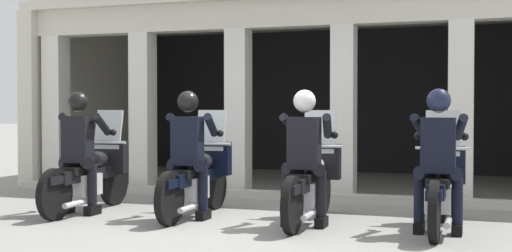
{
  "coord_description": "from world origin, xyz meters",
  "views": [
    {
      "loc": [
        2.75,
        -7.61,
        1.37
      ],
      "look_at": [
        0.0,
        0.5,
        1.15
      ],
      "focal_mm": 48.04,
      "sensor_mm": 36.0,
      "label": 1
    }
  ],
  "objects_px": {
    "police_officer_center_right": "(305,146)",
    "motorcycle_far_right": "(440,185)",
    "motorcycle_far_left": "(91,174)",
    "motorcycle_center_right": "(311,181)",
    "police_officer_far_right": "(438,148)",
    "police_officer_far_left": "(79,142)",
    "police_officer_center_left": "(189,143)",
    "motorcycle_center_left": "(198,176)"
  },
  "relations": [
    {
      "from": "motorcycle_far_left",
      "to": "motorcycle_far_right",
      "type": "relative_size",
      "value": 1.0
    },
    {
      "from": "motorcycle_far_right",
      "to": "police_officer_center_right",
      "type": "bearing_deg",
      "value": -172.37
    },
    {
      "from": "motorcycle_center_left",
      "to": "motorcycle_far_left",
      "type": "bearing_deg",
      "value": 177.3
    },
    {
      "from": "motorcycle_far_left",
      "to": "police_officer_center_right",
      "type": "height_order",
      "value": "police_officer_center_right"
    },
    {
      "from": "motorcycle_far_left",
      "to": "motorcycle_center_left",
      "type": "distance_m",
      "value": 1.5
    },
    {
      "from": "motorcycle_center_right",
      "to": "police_officer_center_right",
      "type": "distance_m",
      "value": 0.52
    },
    {
      "from": "motorcycle_far_left",
      "to": "motorcycle_far_right",
      "type": "height_order",
      "value": "same"
    },
    {
      "from": "police_officer_center_left",
      "to": "motorcycle_far_right",
      "type": "relative_size",
      "value": 0.78
    },
    {
      "from": "motorcycle_center_right",
      "to": "police_officer_far_right",
      "type": "bearing_deg",
      "value": -17.47
    },
    {
      "from": "motorcycle_center_left",
      "to": "motorcycle_center_right",
      "type": "bearing_deg",
      "value": -8.89
    },
    {
      "from": "police_officer_far_left",
      "to": "police_officer_center_left",
      "type": "xyz_separation_m",
      "value": [
        1.5,
        0.1,
        0.0
      ]
    },
    {
      "from": "motorcycle_center_left",
      "to": "police_officer_center_right",
      "type": "relative_size",
      "value": 1.29
    },
    {
      "from": "motorcycle_center_left",
      "to": "police_officer_far_left",
      "type": "bearing_deg",
      "value": -172.18
    },
    {
      "from": "police_officer_far_right",
      "to": "motorcycle_center_left",
      "type": "bearing_deg",
      "value": 170.47
    },
    {
      "from": "motorcycle_far_left",
      "to": "motorcycle_center_right",
      "type": "height_order",
      "value": "same"
    },
    {
      "from": "motorcycle_far_left",
      "to": "police_officer_far_right",
      "type": "distance_m",
      "value": 4.52
    },
    {
      "from": "police_officer_center_left",
      "to": "police_officer_center_right",
      "type": "xyz_separation_m",
      "value": [
        1.5,
        -0.06,
        0.0
      ]
    },
    {
      "from": "police_officer_center_left",
      "to": "police_officer_center_right",
      "type": "distance_m",
      "value": 1.5
    },
    {
      "from": "motorcycle_far_left",
      "to": "police_officer_center_left",
      "type": "distance_m",
      "value": 1.57
    },
    {
      "from": "police_officer_center_right",
      "to": "motorcycle_far_right",
      "type": "bearing_deg",
      "value": 3.95
    },
    {
      "from": "police_officer_center_left",
      "to": "police_officer_center_right",
      "type": "relative_size",
      "value": 1.0
    },
    {
      "from": "police_officer_far_right",
      "to": "police_officer_far_left",
      "type": "bearing_deg",
      "value": 177.57
    },
    {
      "from": "motorcycle_center_right",
      "to": "police_officer_center_right",
      "type": "height_order",
      "value": "police_officer_center_right"
    },
    {
      "from": "police_officer_center_left",
      "to": "motorcycle_center_right",
      "type": "xyz_separation_m",
      "value": [
        1.5,
        0.22,
        -0.44
      ]
    },
    {
      "from": "motorcycle_far_right",
      "to": "police_officer_far_right",
      "type": "xyz_separation_m",
      "value": [
        -0.0,
        -0.28,
        0.44
      ]
    },
    {
      "from": "police_officer_far_left",
      "to": "police_officer_center_left",
      "type": "bearing_deg",
      "value": 3.4
    },
    {
      "from": "police_officer_center_right",
      "to": "motorcycle_far_right",
      "type": "distance_m",
      "value": 1.59
    },
    {
      "from": "police_officer_far_right",
      "to": "motorcycle_far_left",
      "type": "bearing_deg",
      "value": 173.96
    },
    {
      "from": "police_officer_center_right",
      "to": "motorcycle_far_left",
      "type": "bearing_deg",
      "value": 168.81
    },
    {
      "from": "police_officer_far_right",
      "to": "motorcycle_far_right",
      "type": "bearing_deg",
      "value": 86.82
    },
    {
      "from": "motorcycle_center_left",
      "to": "police_officer_center_left",
      "type": "xyz_separation_m",
      "value": [
        -0.0,
        -0.28,
        0.44
      ]
    },
    {
      "from": "police_officer_far_left",
      "to": "police_officer_center_right",
      "type": "xyz_separation_m",
      "value": [
        3.0,
        0.04,
        0.0
      ]
    },
    {
      "from": "motorcycle_far_left",
      "to": "motorcycle_center_left",
      "type": "bearing_deg",
      "value": 3.4
    },
    {
      "from": "motorcycle_center_left",
      "to": "motorcycle_far_right",
      "type": "relative_size",
      "value": 1.0
    },
    {
      "from": "police_officer_center_right",
      "to": "police_officer_far_right",
      "type": "height_order",
      "value": "same"
    },
    {
      "from": "motorcycle_center_left",
      "to": "police_officer_center_left",
      "type": "height_order",
      "value": "police_officer_center_left"
    },
    {
      "from": "motorcycle_far_left",
      "to": "motorcycle_far_right",
      "type": "distance_m",
      "value": 4.5
    },
    {
      "from": "motorcycle_far_left",
      "to": "motorcycle_center_right",
      "type": "bearing_deg",
      "value": 0.3
    },
    {
      "from": "police_officer_center_left",
      "to": "motorcycle_center_right",
      "type": "distance_m",
      "value": 1.58
    },
    {
      "from": "motorcycle_far_left",
      "to": "motorcycle_far_right",
      "type": "xyz_separation_m",
      "value": [
        4.5,
        0.04,
        0.0
      ]
    },
    {
      "from": "motorcycle_center_left",
      "to": "police_officer_center_right",
      "type": "distance_m",
      "value": 1.6
    },
    {
      "from": "motorcycle_far_right",
      "to": "police_officer_far_right",
      "type": "relative_size",
      "value": 1.29
    }
  ]
}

